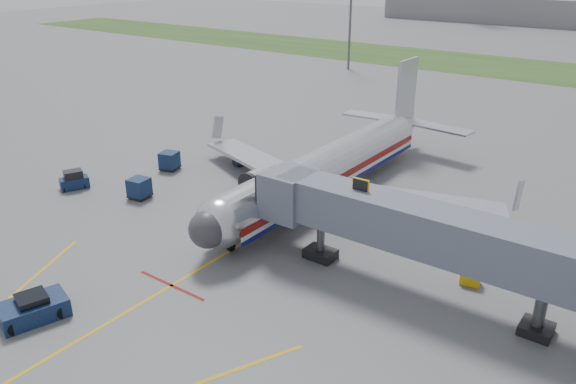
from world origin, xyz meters
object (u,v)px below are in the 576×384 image
Objects in this scene: baggage_tug at (74,180)px; pushback_tug at (34,309)px; airliner at (327,167)px; belt_loader at (294,189)px; ramp_worker at (253,185)px.

pushback_tug is at bearing -40.77° from baggage_tug.
airliner is 12.47× the size of baggage_tug.
baggage_tug is (-16.01, 13.80, 0.12)m from pushback_tug.
belt_loader is at bearing 86.60° from pushback_tug.
airliner reaches higher than belt_loader.
airliner is at bearing 81.46° from pushback_tug.
airliner is 7.09m from ramp_worker.
pushback_tug is 22.88m from ramp_worker.
belt_loader is (17.49, 11.19, -0.29)m from baggage_tug.
airliner is 8.23× the size of pushback_tug.
baggage_tug reaches higher than ramp_worker.
airliner is 23.86m from baggage_tug.
airliner is 3.70m from belt_loader.
baggage_tug is 1.85× the size of ramp_worker.
belt_loader is at bearing -146.66° from airliner.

